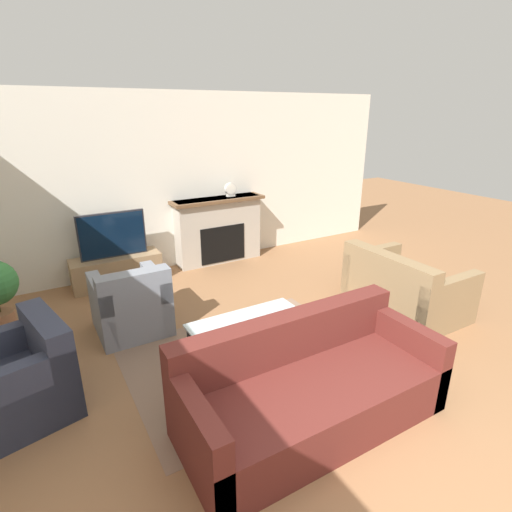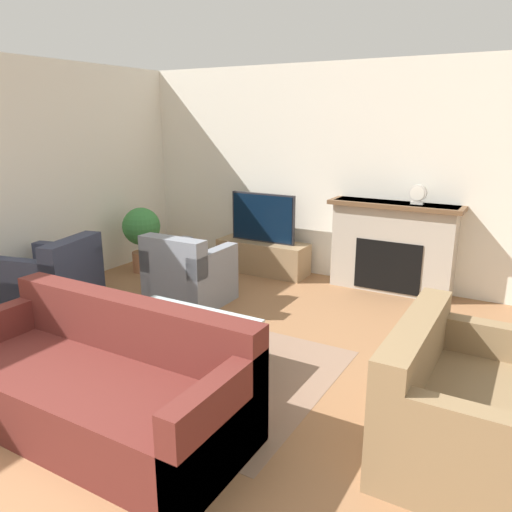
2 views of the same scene
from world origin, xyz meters
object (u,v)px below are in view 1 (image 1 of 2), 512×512
Objects in this scene: armchair_accent at (132,307)px; tv at (112,235)px; armchair_by_window at (17,384)px; mantel_clock at (231,189)px; coffee_table at (252,327)px; couch_sectional at (309,389)px; couch_loveseat at (403,290)px.

tv is at bearing -95.83° from armchair_accent.
mantel_clock is at bearing 114.44° from armchair_by_window.
tv is at bearing 105.43° from coffee_table.
armchair_by_window is (-2.05, 1.25, 0.01)m from couch_sectional.
armchair_accent is (1.15, 0.90, 0.00)m from armchair_by_window.
armchair_accent is (-0.14, -1.46, -0.45)m from tv.
armchair_accent is (-0.90, 2.15, 0.01)m from couch_sectional.
armchair_by_window and armchair_accent have the same top height.
coffee_table is (-0.01, 0.91, 0.11)m from couch_sectional.
couch_sectional is 0.92m from coffee_table.
couch_sectional and armchair_by_window have the same top height.
couch_loveseat is 4.24m from armchair_by_window.
tv reaches higher than couch_loveseat.
armchair_accent is at bearing -142.71° from mantel_clock.
couch_loveseat is 3.12m from mantel_clock.
coffee_table is at bearing -74.57° from tv.
couch_sectional is 2.15× the size of armchair_by_window.
armchair_accent reaches higher than coffee_table.
couch_loveseat and armchair_by_window have the same top height.
armchair_accent is at bearing 68.21° from couch_loveseat.
armchair_by_window is 1.46m from armchair_accent.
tv is 4.01m from couch_loveseat.
couch_loveseat is 3.31m from armchair_accent.
couch_sectional is 2.33m from armchair_accent.
mantel_clock reaches higher than tv.
coffee_table is at bearing 90.82° from couch_sectional.
couch_sectional is 2.40m from armchair_by_window.
couch_loveseat is at bearing 0.15° from coffee_table.
armchair_by_window reaches higher than coffee_table.
tv reaches higher than couch_sectional.
coffee_table is at bearing 67.48° from armchair_by_window.
couch_loveseat is (2.94, -2.69, -0.47)m from tv.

